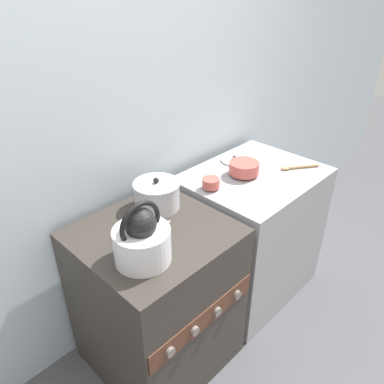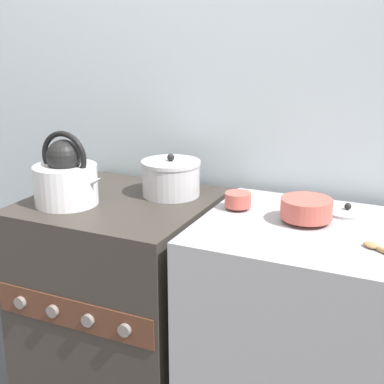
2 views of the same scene
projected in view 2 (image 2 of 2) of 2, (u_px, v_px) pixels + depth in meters
wall_back at (165, 77)px, 2.22m from camera, size 7.00×0.06×2.50m
stove at (123, 299)px, 2.13m from camera, size 0.67×0.66×0.83m
counter at (313, 344)px, 1.82m from camera, size 0.78×0.62×0.84m
kettle at (66, 178)px, 1.94m from camera, size 0.28×0.23×0.27m
cooking_pot at (171, 178)px, 2.05m from camera, size 0.23×0.23×0.16m
enamel_bowl at (306, 209)px, 1.74m from camera, size 0.17×0.17×0.08m
small_ceramic_bowl at (238, 200)px, 1.86m from camera, size 0.09×0.09×0.06m
loose_pot_lid at (347, 211)px, 1.84m from camera, size 0.17×0.17×0.03m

